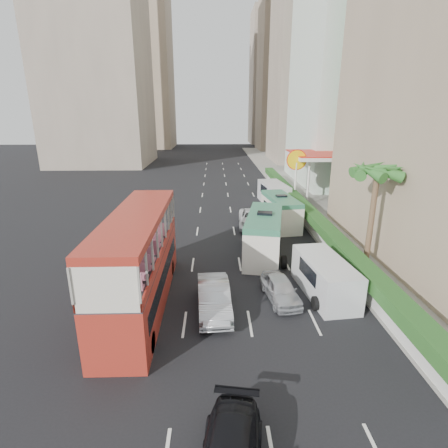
{
  "coord_description": "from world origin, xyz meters",
  "views": [
    {
      "loc": [
        -2.08,
        -16.76,
        9.84
      ],
      "look_at": [
        -1.5,
        4.0,
        3.2
      ],
      "focal_mm": 28.0,
      "sensor_mm": 36.0,
      "label": 1
    }
  ],
  "objects_px": {
    "car_silver_lane_a": "(214,310)",
    "double_decker_bus": "(139,261)",
    "shell_station": "(319,177)",
    "van_asset": "(252,226)",
    "panel_van_near": "(325,277)",
    "panel_van_far": "(273,193)",
    "palm_tree": "(371,220)",
    "minibus_near": "(264,235)",
    "minibus_far": "(281,211)",
    "car_silver_lane_b": "(280,299)"
  },
  "relations": [
    {
      "from": "minibus_near",
      "to": "car_silver_lane_b",
      "type": "bearing_deg",
      "value": -77.92
    },
    {
      "from": "car_silver_lane_a",
      "to": "minibus_far",
      "type": "height_order",
      "value": "minibus_far"
    },
    {
      "from": "van_asset",
      "to": "minibus_near",
      "type": "xyz_separation_m",
      "value": [
        0.1,
        -6.61,
        1.53
      ]
    },
    {
      "from": "van_asset",
      "to": "panel_van_near",
      "type": "distance_m",
      "value": 12.74
    },
    {
      "from": "car_silver_lane_a",
      "to": "shell_station",
      "type": "height_order",
      "value": "shell_station"
    },
    {
      "from": "minibus_far",
      "to": "panel_van_near",
      "type": "height_order",
      "value": "minibus_far"
    },
    {
      "from": "minibus_near",
      "to": "shell_station",
      "type": "bearing_deg",
      "value": 73.94
    },
    {
      "from": "minibus_far",
      "to": "panel_van_far",
      "type": "distance_m",
      "value": 8.19
    },
    {
      "from": "double_decker_bus",
      "to": "panel_van_near",
      "type": "distance_m",
      "value": 10.2
    },
    {
      "from": "panel_van_far",
      "to": "car_silver_lane_a",
      "type": "bearing_deg",
      "value": -113.78
    },
    {
      "from": "palm_tree",
      "to": "car_silver_lane_b",
      "type": "bearing_deg",
      "value": -149.2
    },
    {
      "from": "car_silver_lane_b",
      "to": "minibus_far",
      "type": "xyz_separation_m",
      "value": [
        2.38,
        13.15,
        1.35
      ]
    },
    {
      "from": "double_decker_bus",
      "to": "minibus_far",
      "type": "distance_m",
      "value": 16.68
    },
    {
      "from": "car_silver_lane_b",
      "to": "minibus_near",
      "type": "distance_m",
      "value": 6.54
    },
    {
      "from": "double_decker_bus",
      "to": "minibus_far",
      "type": "height_order",
      "value": "double_decker_bus"
    },
    {
      "from": "car_silver_lane_a",
      "to": "double_decker_bus",
      "type": "bearing_deg",
      "value": 164.99
    },
    {
      "from": "panel_van_near",
      "to": "van_asset",
      "type": "bearing_deg",
      "value": 95.93
    },
    {
      "from": "car_silver_lane_b",
      "to": "panel_van_near",
      "type": "distance_m",
      "value": 2.82
    },
    {
      "from": "van_asset",
      "to": "double_decker_bus",
      "type": "bearing_deg",
      "value": -115.19
    },
    {
      "from": "minibus_near",
      "to": "car_silver_lane_a",
      "type": "bearing_deg",
      "value": -104.34
    },
    {
      "from": "panel_van_far",
      "to": "palm_tree",
      "type": "distance_m",
      "value": 17.98
    },
    {
      "from": "double_decker_bus",
      "to": "minibus_near",
      "type": "distance_m",
      "value": 9.98
    },
    {
      "from": "panel_van_far",
      "to": "palm_tree",
      "type": "height_order",
      "value": "palm_tree"
    },
    {
      "from": "double_decker_bus",
      "to": "panel_van_far",
      "type": "relative_size",
      "value": 1.91
    },
    {
      "from": "panel_van_far",
      "to": "panel_van_near",
      "type": "bearing_deg",
      "value": -98.45
    },
    {
      "from": "minibus_far",
      "to": "shell_station",
      "type": "relative_size",
      "value": 0.76
    },
    {
      "from": "panel_van_near",
      "to": "panel_van_far",
      "type": "distance_m",
      "value": 20.75
    },
    {
      "from": "van_asset",
      "to": "panel_van_near",
      "type": "height_order",
      "value": "panel_van_near"
    },
    {
      "from": "shell_station",
      "to": "panel_van_near",
      "type": "bearing_deg",
      "value": -104.99
    },
    {
      "from": "car_silver_lane_b",
      "to": "panel_van_far",
      "type": "xyz_separation_m",
      "value": [
        3.08,
        21.31,
        1.15
      ]
    },
    {
      "from": "car_silver_lane_a",
      "to": "palm_tree",
      "type": "bearing_deg",
      "value": 22.34
    },
    {
      "from": "palm_tree",
      "to": "minibus_near",
      "type": "bearing_deg",
      "value": 157.86
    },
    {
      "from": "minibus_far",
      "to": "minibus_near",
      "type": "bearing_deg",
      "value": -117.27
    },
    {
      "from": "panel_van_far",
      "to": "shell_station",
      "type": "relative_size",
      "value": 0.72
    },
    {
      "from": "car_silver_lane_a",
      "to": "minibus_far",
      "type": "xyz_separation_m",
      "value": [
        6.02,
        14.18,
        1.35
      ]
    },
    {
      "from": "minibus_near",
      "to": "palm_tree",
      "type": "xyz_separation_m",
      "value": [
        6.37,
        -2.59,
        1.85
      ]
    },
    {
      "from": "car_silver_lane_b",
      "to": "minibus_far",
      "type": "relative_size",
      "value": 0.62
    },
    {
      "from": "minibus_near",
      "to": "palm_tree",
      "type": "relative_size",
      "value": 1.08
    },
    {
      "from": "double_decker_bus",
      "to": "car_silver_lane_a",
      "type": "bearing_deg",
      "value": -11.64
    },
    {
      "from": "minibus_far",
      "to": "panel_van_far",
      "type": "xyz_separation_m",
      "value": [
        0.71,
        8.16,
        -0.2
      ]
    },
    {
      "from": "panel_van_near",
      "to": "panel_van_far",
      "type": "bearing_deg",
      "value": 82.11
    },
    {
      "from": "car_silver_lane_a",
      "to": "minibus_near",
      "type": "bearing_deg",
      "value": 60.76
    },
    {
      "from": "car_silver_lane_b",
      "to": "palm_tree",
      "type": "height_order",
      "value": "palm_tree"
    },
    {
      "from": "minibus_far",
      "to": "shell_station",
      "type": "bearing_deg",
      "value": 49.93
    },
    {
      "from": "palm_tree",
      "to": "car_silver_lane_a",
      "type": "bearing_deg",
      "value": -154.29
    },
    {
      "from": "car_silver_lane_a",
      "to": "car_silver_lane_b",
      "type": "height_order",
      "value": "car_silver_lane_a"
    },
    {
      "from": "palm_tree",
      "to": "minibus_far",
      "type": "bearing_deg",
      "value": 112.72
    },
    {
      "from": "panel_van_near",
      "to": "palm_tree",
      "type": "relative_size",
      "value": 0.81
    },
    {
      "from": "minibus_near",
      "to": "panel_van_far",
      "type": "xyz_separation_m",
      "value": [
        3.15,
        14.95,
        -0.38
      ]
    },
    {
      "from": "minibus_far",
      "to": "double_decker_bus",
      "type": "bearing_deg",
      "value": -133.92
    }
  ]
}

